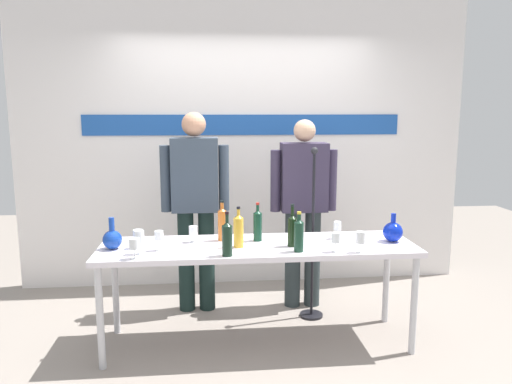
{
  "coord_description": "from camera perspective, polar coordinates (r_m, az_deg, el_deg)",
  "views": [
    {
      "loc": [
        -0.35,
        -3.48,
        1.76
      ],
      "look_at": [
        0.0,
        0.15,
        1.15
      ],
      "focal_mm": 34.12,
      "sensor_mm": 36.0,
      "label": 1
    }
  ],
  "objects": [
    {
      "name": "display_table",
      "position": [
        3.65,
        0.23,
        -7.12
      ],
      "size": [
        2.33,
        0.65,
        0.78
      ],
      "color": "white",
      "rests_on": "ground"
    },
    {
      "name": "wine_bottle_3",
      "position": [
        3.57,
        4.27,
        -4.39
      ],
      "size": [
        0.07,
        0.07,
        0.31
      ],
      "color": "black",
      "rests_on": "display_table"
    },
    {
      "name": "wine_glass_left_1",
      "position": [
        3.52,
        -11.3,
        -5.1
      ],
      "size": [
        0.06,
        0.06,
        0.14
      ],
      "color": "white",
      "rests_on": "display_table"
    },
    {
      "name": "presenter_left",
      "position": [
        4.24,
        -7.13,
        -0.88
      ],
      "size": [
        0.59,
        0.22,
        1.75
      ],
      "color": "black",
      "rests_on": "ground"
    },
    {
      "name": "decanter_blue_right",
      "position": [
        3.84,
        15.75,
        -4.49
      ],
      "size": [
        0.15,
        0.15,
        0.22
      ],
      "color": "#0B23AF",
      "rests_on": "display_table"
    },
    {
      "name": "wine_glass_left_3",
      "position": [
        3.7,
        -7.37,
        -4.54
      ],
      "size": [
        0.06,
        0.06,
        0.12
      ],
      "color": "white",
      "rests_on": "display_table"
    },
    {
      "name": "wine_glass_left_4",
      "position": [
        3.61,
        -13.66,
        -4.94
      ],
      "size": [
        0.07,
        0.07,
        0.14
      ],
      "color": "white",
      "rests_on": "display_table"
    },
    {
      "name": "wine_glass_right_2",
      "position": [
        3.47,
        9.35,
        -5.34
      ],
      "size": [
        0.06,
        0.06,
        0.14
      ],
      "color": "white",
      "rests_on": "display_table"
    },
    {
      "name": "wine_bottle_2",
      "position": [
        3.71,
        0.19,
        -3.83
      ],
      "size": [
        0.07,
        0.07,
        0.3
      ],
      "color": "#103826",
      "rests_on": "display_table"
    },
    {
      "name": "decanter_blue_left",
      "position": [
        3.65,
        -16.5,
        -5.29
      ],
      "size": [
        0.14,
        0.14,
        0.23
      ],
      "color": "#14389B",
      "rests_on": "display_table"
    },
    {
      "name": "presenter_right",
      "position": [
        4.33,
        5.58,
        -1.17
      ],
      "size": [
        0.59,
        0.22,
        1.69
      ],
      "color": "#293335",
      "rests_on": "ground"
    },
    {
      "name": "back_wall",
      "position": [
        4.91,
        -1.44,
        6.48
      ],
      "size": [
        4.47,
        0.11,
        3.0
      ],
      "color": "white",
      "rests_on": "ground"
    },
    {
      "name": "wine_bottle_0",
      "position": [
        3.44,
        5.05,
        -4.94
      ],
      "size": [
        0.07,
        0.07,
        0.29
      ],
      "color": "#143525",
      "rests_on": "display_table"
    },
    {
      "name": "wine_glass_left_0",
      "position": [
        3.36,
        -14.07,
        -5.96
      ],
      "size": [
        0.07,
        0.07,
        0.14
      ],
      "color": "white",
      "rests_on": "display_table"
    },
    {
      "name": "wine_bottle_4",
      "position": [
        3.54,
        -2.06,
        -4.45
      ],
      "size": [
        0.07,
        0.07,
        0.3
      ],
      "color": "gold",
      "rests_on": "display_table"
    },
    {
      "name": "wine_glass_right_0",
      "position": [
        3.48,
        12.17,
        -5.28
      ],
      "size": [
        0.07,
        0.07,
        0.15
      ],
      "color": "white",
      "rests_on": "display_table"
    },
    {
      "name": "wine_bottle_5",
      "position": [
        3.72,
        -3.98,
        -3.65
      ],
      "size": [
        0.07,
        0.07,
        0.31
      ],
      "color": "orange",
      "rests_on": "display_table"
    },
    {
      "name": "wine_glass_right_1",
      "position": [
        3.82,
        9.53,
        -3.99
      ],
      "size": [
        0.06,
        0.06,
        0.14
      ],
      "color": "white",
      "rests_on": "display_table"
    },
    {
      "name": "wine_glass_left_2",
      "position": [
        3.46,
        -13.51,
        -5.22
      ],
      "size": [
        0.07,
        0.07,
        0.17
      ],
      "color": "white",
      "rests_on": "display_table"
    },
    {
      "name": "wine_bottle_1",
      "position": [
        3.33,
        -3.4,
        -5.39
      ],
      "size": [
        0.07,
        0.07,
        0.31
      ],
      "color": "black",
      "rests_on": "display_table"
    },
    {
      "name": "microphone_stand",
      "position": [
        4.21,
        6.61,
        -8.18
      ],
      "size": [
        0.2,
        0.2,
        1.47
      ],
      "color": "black",
      "rests_on": "ground"
    },
    {
      "name": "ground_plane",
      "position": [
        3.91,
        0.22,
        -17.21
      ],
      "size": [
        10.0,
        10.0,
        0.0
      ],
      "primitive_type": "plane",
      "color": "gray"
    }
  ]
}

